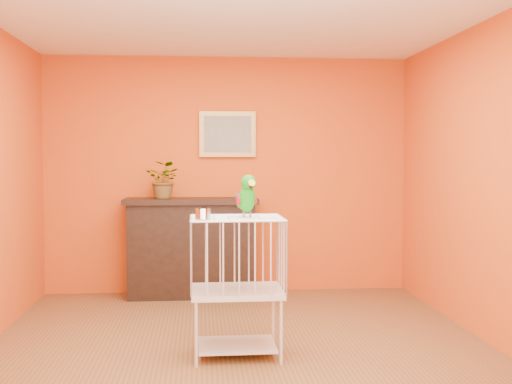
{
  "coord_description": "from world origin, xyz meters",
  "views": [
    {
      "loc": [
        -0.3,
        -4.86,
        1.48
      ],
      "look_at": [
        0.11,
        -0.16,
        1.24
      ],
      "focal_mm": 45.0,
      "sensor_mm": 36.0,
      "label": 1
    }
  ],
  "objects": [
    {
      "name": "room_shell",
      "position": [
        0.0,
        0.0,
        1.58
      ],
      "size": [
        4.5,
        4.5,
        4.5
      ],
      "color": "#D44714",
      "rests_on": "ground"
    },
    {
      "name": "ground",
      "position": [
        0.0,
        0.0,
        0.0
      ],
      "size": [
        4.5,
        4.5,
        0.0
      ],
      "primitive_type": "plane",
      "color": "brown",
      "rests_on": "ground"
    },
    {
      "name": "parrot",
      "position": [
        0.04,
        -0.15,
        1.21
      ],
      "size": [
        0.17,
        0.29,
        0.32
      ],
      "rotation": [
        0.0,
        0.0,
        0.24
      ],
      "color": "#59544C",
      "rests_on": "birdcage"
    },
    {
      "name": "console_cabinet",
      "position": [
        -0.4,
        2.0,
        0.53
      ],
      "size": [
        1.42,
        0.51,
        1.06
      ],
      "color": "black",
      "rests_on": "ground"
    },
    {
      "name": "framed_picture",
      "position": [
        0.0,
        2.22,
        1.75
      ],
      "size": [
        0.62,
        0.04,
        0.5
      ],
      "color": "#A27C3A",
      "rests_on": "room_shell"
    },
    {
      "name": "potted_plant",
      "position": [
        -0.68,
        2.06,
        1.21
      ],
      "size": [
        0.48,
        0.5,
        0.31
      ],
      "primitive_type": "imported",
      "rotation": [
        0.0,
        0.0,
        -0.38
      ],
      "color": "#26722D",
      "rests_on": "console_cabinet"
    },
    {
      "name": "feed_cup",
      "position": [
        -0.28,
        -0.3,
        1.09
      ],
      "size": [
        0.11,
        0.11,
        0.08
      ],
      "primitive_type": "cylinder",
      "color": "silver",
      "rests_on": "birdcage"
    },
    {
      "name": "birdcage",
      "position": [
        -0.03,
        -0.13,
        0.54
      ],
      "size": [
        0.68,
        0.53,
        1.04
      ],
      "rotation": [
        0.0,
        0.0,
        0.01
      ],
      "color": "beige",
      "rests_on": "ground"
    }
  ]
}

